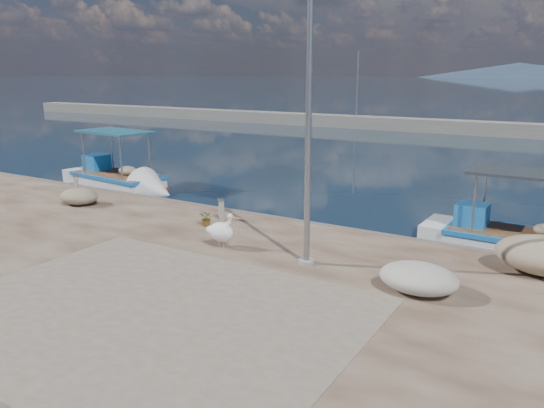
{
  "coord_description": "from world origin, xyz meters",
  "views": [
    {
      "loc": [
        8.66,
        -10.5,
        5.46
      ],
      "look_at": [
        0.0,
        3.8,
        1.3
      ],
      "focal_mm": 35.0,
      "sensor_mm": 36.0,
      "label": 1
    }
  ],
  "objects_px": {
    "lamp_post": "(309,140)",
    "bollard_near": "(221,208)",
    "boat_right": "(518,244)",
    "boat_left": "(117,181)",
    "pelican": "(222,231)"
  },
  "relations": [
    {
      "from": "lamp_post",
      "to": "bollard_near",
      "type": "height_order",
      "value": "lamp_post"
    },
    {
      "from": "boat_right",
      "to": "bollard_near",
      "type": "relative_size",
      "value": 8.03
    },
    {
      "from": "pelican",
      "to": "boat_left",
      "type": "bearing_deg",
      "value": 134.5
    },
    {
      "from": "boat_left",
      "to": "pelican",
      "type": "height_order",
      "value": "boat_left"
    },
    {
      "from": "boat_left",
      "to": "bollard_near",
      "type": "xyz_separation_m",
      "value": [
        9.09,
        -3.69,
        0.67
      ]
    },
    {
      "from": "pelican",
      "to": "lamp_post",
      "type": "relative_size",
      "value": 0.16
    },
    {
      "from": "lamp_post",
      "to": "bollard_near",
      "type": "bearing_deg",
      "value": 153.16
    },
    {
      "from": "bollard_near",
      "to": "lamp_post",
      "type": "bearing_deg",
      "value": -26.84
    },
    {
      "from": "boat_left",
      "to": "bollard_near",
      "type": "height_order",
      "value": "boat_left"
    },
    {
      "from": "boat_right",
      "to": "pelican",
      "type": "distance_m",
      "value": 9.31
    },
    {
      "from": "pelican",
      "to": "bollard_near",
      "type": "xyz_separation_m",
      "value": [
        -1.79,
        2.41,
        -0.08
      ]
    },
    {
      "from": "boat_right",
      "to": "bollard_near",
      "type": "height_order",
      "value": "boat_right"
    },
    {
      "from": "pelican",
      "to": "boat_right",
      "type": "bearing_deg",
      "value": 22.19
    },
    {
      "from": "boat_left",
      "to": "lamp_post",
      "type": "height_order",
      "value": "lamp_post"
    },
    {
      "from": "lamp_post",
      "to": "pelican",
      "type": "bearing_deg",
      "value": -177.08
    }
  ]
}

